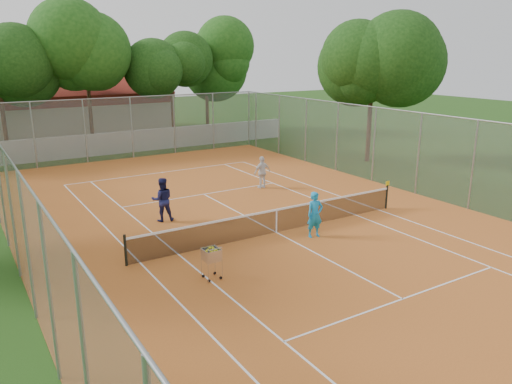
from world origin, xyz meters
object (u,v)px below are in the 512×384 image
tennis_net (276,221)px  clubhouse (62,110)px  player_near (315,215)px  player_far_right (262,172)px  player_far_left (162,200)px  ball_hopper (212,262)px

tennis_net → clubhouse: bearing=93.9°
player_near → player_far_right: (2.14, 7.03, -0.05)m
player_far_left → player_near: bearing=145.9°
player_far_right → ball_hopper: bearing=46.5°
player_far_left → player_far_right: size_ratio=1.11×
player_far_right → ball_hopper: player_far_right is taller
clubhouse → player_near: bearing=-84.3°
clubhouse → player_far_left: 25.41m
tennis_net → player_near: (0.98, -1.12, 0.39)m
player_far_right → clubhouse: bearing=-80.2°
clubhouse → ball_hopper: (-1.99, -31.35, -1.64)m
tennis_net → player_far_right: bearing=62.2°
player_far_left → ball_hopper: size_ratio=1.70×
ball_hopper → player_far_left: bearing=91.4°
player_far_left → player_far_right: player_far_left is taller
player_near → player_far_left: player_far_left is taller
clubhouse → player_near: (2.98, -30.12, -1.30)m
player_near → player_far_left: (-4.18, 4.77, 0.04)m
tennis_net → player_near: bearing=-48.7°
player_far_right → ball_hopper: 10.91m
player_far_left → ball_hopper: player_far_left is taller
player_near → ball_hopper: 5.14m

